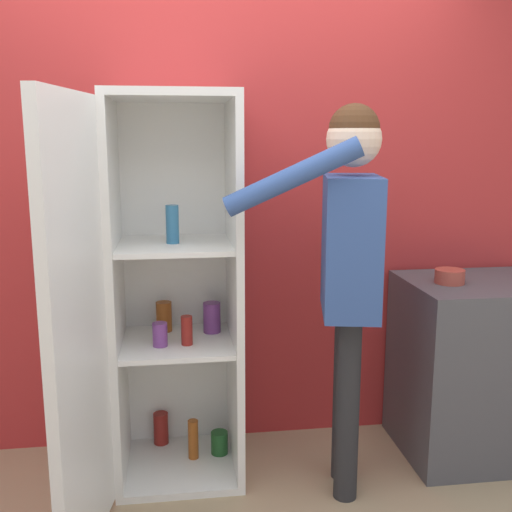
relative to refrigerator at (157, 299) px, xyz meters
The scene contains 5 objects.
wall_back 0.64m from the refrigerator, 54.56° to the left, with size 7.00×0.06×2.55m.
refrigerator is the anchor object (origin of this frame).
person 0.88m from the refrigerator, 12.21° to the right, with size 0.73×0.54×1.75m.
counter 1.66m from the refrigerator, ahead, with size 0.76×0.61×0.91m.
bowl 1.42m from the refrigerator, ahead, with size 0.14×0.14×0.07m.
Camera 1 is at (-0.21, -2.09, 1.61)m, focal length 42.00 mm.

